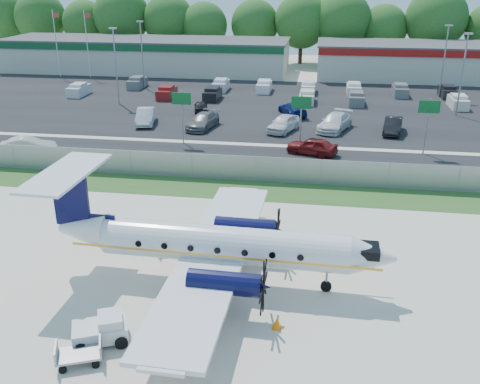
# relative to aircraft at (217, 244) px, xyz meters

# --- Properties ---
(ground) EXTENTS (170.00, 170.00, 0.00)m
(ground) POSITION_rel_aircraft_xyz_m (0.18, 0.79, -2.16)
(ground) COLOR beige
(ground) RESTS_ON ground
(grass_verge) EXTENTS (170.00, 4.00, 0.02)m
(grass_verge) POSITION_rel_aircraft_xyz_m (0.18, 12.79, -2.16)
(grass_verge) COLOR #2D561E
(grass_verge) RESTS_ON ground
(access_road) EXTENTS (170.00, 8.00, 0.02)m
(access_road) POSITION_rel_aircraft_xyz_m (0.18, 19.79, -2.15)
(access_road) COLOR black
(access_road) RESTS_ON ground
(parking_lot) EXTENTS (170.00, 32.00, 0.02)m
(parking_lot) POSITION_rel_aircraft_xyz_m (0.18, 40.79, -2.15)
(parking_lot) COLOR black
(parking_lot) RESTS_ON ground
(perimeter_fence) EXTENTS (120.00, 0.06, 1.99)m
(perimeter_fence) POSITION_rel_aircraft_xyz_m (0.18, 14.79, -1.16)
(perimeter_fence) COLOR gray
(perimeter_fence) RESTS_ON ground
(building_west) EXTENTS (46.40, 12.40, 5.24)m
(building_west) POSITION_rel_aircraft_xyz_m (-23.82, 62.78, 0.47)
(building_west) COLOR beige
(building_west) RESTS_ON ground
(building_east) EXTENTS (44.40, 12.40, 5.24)m
(building_east) POSITION_rel_aircraft_xyz_m (26.18, 62.78, 0.47)
(building_east) COLOR beige
(building_east) RESTS_ON ground
(sign_left) EXTENTS (1.80, 0.26, 5.00)m
(sign_left) POSITION_rel_aircraft_xyz_m (-7.82, 23.70, 1.45)
(sign_left) COLOR gray
(sign_left) RESTS_ON ground
(sign_mid) EXTENTS (1.80, 0.26, 5.00)m
(sign_mid) POSITION_rel_aircraft_xyz_m (3.18, 23.70, 1.45)
(sign_mid) COLOR gray
(sign_mid) RESTS_ON ground
(sign_right) EXTENTS (1.80, 0.26, 5.00)m
(sign_right) POSITION_rel_aircraft_xyz_m (14.18, 23.70, 1.45)
(sign_right) COLOR gray
(sign_right) RESTS_ON ground
(flagpole_west) EXTENTS (1.06, 0.12, 10.00)m
(flagpole_west) POSITION_rel_aircraft_xyz_m (-35.74, 55.79, 3.48)
(flagpole_west) COLOR silver
(flagpole_west) RESTS_ON ground
(flagpole_east) EXTENTS (1.06, 0.12, 10.00)m
(flagpole_east) POSITION_rel_aircraft_xyz_m (-30.74, 55.79, 3.48)
(flagpole_east) COLOR silver
(flagpole_east) RESTS_ON ground
(light_pole_nw) EXTENTS (0.90, 0.35, 9.09)m
(light_pole_nw) POSITION_rel_aircraft_xyz_m (-19.82, 38.79, 3.07)
(light_pole_nw) COLOR gray
(light_pole_nw) RESTS_ON ground
(light_pole_ne) EXTENTS (0.90, 0.35, 9.09)m
(light_pole_ne) POSITION_rel_aircraft_xyz_m (20.18, 38.79, 3.07)
(light_pole_ne) COLOR gray
(light_pole_ne) RESTS_ON ground
(light_pole_sw) EXTENTS (0.90, 0.35, 9.09)m
(light_pole_sw) POSITION_rel_aircraft_xyz_m (-19.82, 48.79, 3.07)
(light_pole_sw) COLOR gray
(light_pole_sw) RESTS_ON ground
(light_pole_se) EXTENTS (0.90, 0.35, 9.09)m
(light_pole_se) POSITION_rel_aircraft_xyz_m (20.18, 48.79, 3.07)
(light_pole_se) COLOR gray
(light_pole_se) RESTS_ON ground
(tree_line) EXTENTS (112.00, 6.00, 14.00)m
(tree_line) POSITION_rel_aircraft_xyz_m (0.18, 74.79, -2.16)
(tree_line) COLOR #235719
(tree_line) RESTS_ON ground
(aircraft) EXTENTS (18.00, 17.78, 5.60)m
(aircraft) POSITION_rel_aircraft_xyz_m (0.00, 0.00, 0.00)
(aircraft) COLOR silver
(aircraft) RESTS_ON ground
(pushback_tug) EXTENTS (2.72, 2.42, 1.26)m
(pushback_tug) POSITION_rel_aircraft_xyz_m (-3.99, -5.59, -1.56)
(pushback_tug) COLOR silver
(pushback_tug) RESTS_ON ground
(baggage_cart_near) EXTENTS (2.22, 1.84, 1.00)m
(baggage_cart_near) POSITION_rel_aircraft_xyz_m (-3.22, 2.87, -1.70)
(baggage_cart_near) COLOR gray
(baggage_cart_near) RESTS_ON ground
(baggage_cart_far) EXTENTS (2.12, 1.72, 0.97)m
(baggage_cart_far) POSITION_rel_aircraft_xyz_m (-4.41, -7.09, -1.71)
(baggage_cart_far) COLOR gray
(baggage_cart_far) RESTS_ON ground
(cone_nose) EXTENTS (0.42, 0.42, 0.60)m
(cone_nose) POSITION_rel_aircraft_xyz_m (3.44, -3.56, -1.88)
(cone_nose) COLOR orange
(cone_nose) RESTS_ON ground
(cone_port_wing) EXTENTS (0.33, 0.33, 0.48)m
(cone_port_wing) POSITION_rel_aircraft_xyz_m (-1.60, -6.14, -1.94)
(cone_port_wing) COLOR orange
(cone_port_wing) RESTS_ON ground
(cone_starboard_wing) EXTENTS (0.38, 0.38, 0.54)m
(cone_starboard_wing) POSITION_rel_aircraft_xyz_m (-1.40, 11.63, -1.91)
(cone_starboard_wing) COLOR orange
(cone_starboard_wing) RESTS_ON ground
(road_car_west) EXTENTS (5.08, 3.03, 1.58)m
(road_car_west) POSITION_rel_aircraft_xyz_m (-20.55, 18.22, -2.16)
(road_car_west) COLOR beige
(road_car_west) RESTS_ON ground
(road_car_mid) EXTENTS (4.85, 3.07, 1.54)m
(road_car_mid) POSITION_rel_aircraft_xyz_m (4.33, 22.18, -2.16)
(road_car_mid) COLOR maroon
(road_car_mid) RESTS_ON ground
(parked_car_a) EXTENTS (2.78, 5.33, 1.67)m
(parked_car_a) POSITION_rel_aircraft_xyz_m (-13.52, 30.00, -2.16)
(parked_car_a) COLOR silver
(parked_car_a) RESTS_ON ground
(parked_car_b) EXTENTS (3.11, 5.65, 1.55)m
(parked_car_b) POSITION_rel_aircraft_xyz_m (-7.12, 29.22, -2.16)
(parked_car_b) COLOR #595B5E
(parked_car_b) RESTS_ON ground
(parked_car_c) EXTENTS (3.54, 5.31, 1.68)m
(parked_car_c) POSITION_rel_aircraft_xyz_m (1.25, 29.31, -2.16)
(parked_car_c) COLOR silver
(parked_car_c) RESTS_ON ground
(parked_car_d) EXTENTS (4.15, 6.26, 1.69)m
(parked_car_d) POSITION_rel_aircraft_xyz_m (6.44, 30.51, -2.16)
(parked_car_d) COLOR silver
(parked_car_d) RESTS_ON ground
(parked_car_e) EXTENTS (2.46, 5.02, 1.58)m
(parked_car_e) POSITION_rel_aircraft_xyz_m (12.21, 30.27, -2.16)
(parked_car_e) COLOR black
(parked_car_e) RESTS_ON ground
(parked_car_f) EXTENTS (2.36, 4.06, 1.30)m
(parked_car_f) POSITION_rel_aircraft_xyz_m (-8.85, 36.19, -2.16)
(parked_car_f) COLOR black
(parked_car_f) RESTS_ON ground
(parked_car_g) EXTENTS (3.95, 5.40, 1.45)m
(parked_car_g) POSITION_rel_aircraft_xyz_m (1.80, 36.21, -2.16)
(parked_car_g) COLOR navy
(parked_car_g) RESTS_ON ground
(far_parking_rows) EXTENTS (56.00, 10.00, 1.60)m
(far_parking_rows) POSITION_rel_aircraft_xyz_m (0.18, 45.79, -2.16)
(far_parking_rows) COLOR gray
(far_parking_rows) RESTS_ON ground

